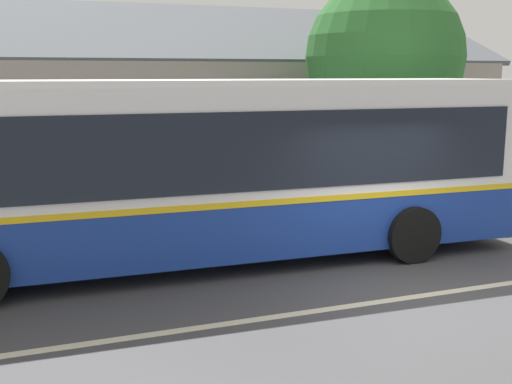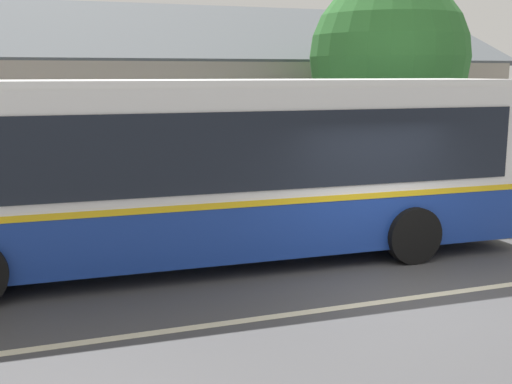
% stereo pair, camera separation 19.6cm
% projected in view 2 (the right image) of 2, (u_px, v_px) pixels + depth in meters
% --- Properties ---
extents(ground_plane, '(300.00, 300.00, 0.00)m').
position_uv_depth(ground_plane, '(421.00, 297.00, 9.54)').
color(ground_plane, '#424244').
extents(sidewalk_far, '(60.00, 3.00, 0.15)m').
position_uv_depth(sidewalk_far, '(274.00, 211.00, 15.08)').
color(sidewalk_far, '#9E9E99').
rests_on(sidewalk_far, ground).
extents(lane_divider_stripe, '(60.00, 0.16, 0.01)m').
position_uv_depth(lane_divider_stripe, '(421.00, 297.00, 9.54)').
color(lane_divider_stripe, beige).
rests_on(lane_divider_stripe, ground).
extents(community_building, '(24.50, 9.82, 6.57)m').
position_uv_depth(community_building, '(116.00, 114.00, 21.50)').
color(community_building, gray).
rests_on(community_building, ground).
extents(transit_bus, '(12.28, 3.00, 3.17)m').
position_uv_depth(transit_bus, '(186.00, 166.00, 10.97)').
color(transit_bus, navy).
rests_on(transit_bus, ground).
extents(street_tree_primary, '(4.13, 4.13, 5.75)m').
position_uv_depth(street_tree_primary, '(389.00, 57.00, 16.63)').
color(street_tree_primary, '#4C3828').
rests_on(street_tree_primary, ground).
extents(bus_stop_sign, '(0.36, 0.07, 2.40)m').
position_uv_depth(bus_stop_sign, '(418.00, 144.00, 14.93)').
color(bus_stop_sign, gray).
rests_on(bus_stop_sign, sidewalk_far).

